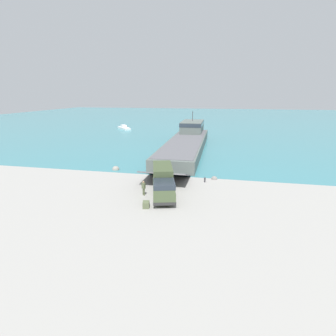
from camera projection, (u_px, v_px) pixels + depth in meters
name	position (u px, v px, depth m)	size (l,w,h in m)	color
ground_plane	(173.00, 189.00, 32.77)	(240.00, 240.00, 0.00)	gray
water_surface	(210.00, 119.00, 122.64)	(240.00, 180.00, 0.01)	teal
landing_craft	(188.00, 140.00, 57.53)	(7.50, 41.65, 7.31)	#56605B
military_truck	(163.00, 181.00, 30.66)	(4.40, 8.50, 3.19)	#475638
soldier_on_ramp	(144.00, 187.00, 30.59)	(0.50, 0.42, 1.76)	#566042
moored_boat_a	(124.00, 128.00, 88.35)	(6.31, 6.97, 1.38)	white
mooring_bollard	(205.00, 179.00, 35.31)	(0.24, 0.24, 0.70)	#333338
cargo_crate	(146.00, 205.00, 27.41)	(0.68, 0.82, 0.68)	#566042
shoreline_rock_a	(214.00, 179.00, 36.67)	(0.84, 0.84, 0.84)	gray
shoreline_rock_b	(116.00, 170.00, 41.24)	(1.14, 1.14, 1.14)	gray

